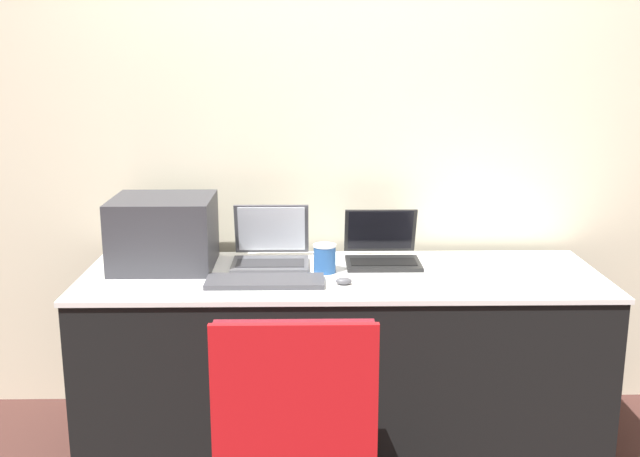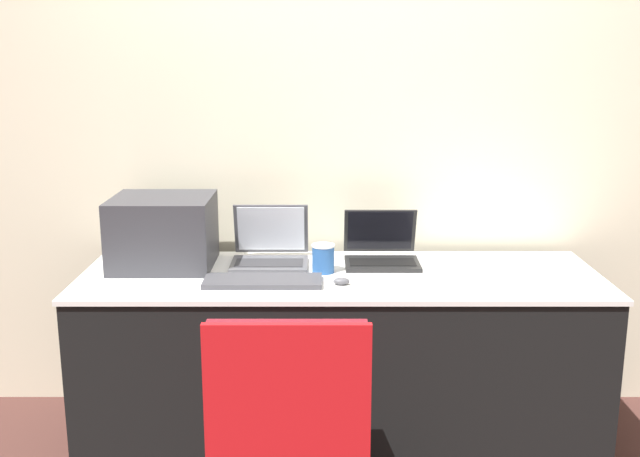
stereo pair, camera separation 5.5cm
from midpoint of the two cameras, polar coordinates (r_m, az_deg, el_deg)
wall_back at (r=3.36m, az=2.01°, el=7.84°), size 8.00×0.05×2.60m
table at (r=3.16m, az=2.14°, el=-9.93°), size 2.10×0.69×0.74m
printer at (r=3.16m, az=-11.28°, el=-0.04°), size 0.41×0.37×0.29m
laptop_left at (r=3.17m, az=-3.22°, el=-1.72°), size 0.32×0.29×0.24m
laptop_right at (r=3.19m, az=5.30°, el=-1.75°), size 0.31×0.30×0.22m
external_keyboard at (r=2.91m, az=-3.72°, el=-4.02°), size 0.46×0.17×0.02m
coffee_cup at (r=3.03m, az=0.88°, el=-2.29°), size 0.09×0.09×0.12m
mouse at (r=2.89m, az=2.36°, el=-4.04°), size 0.06×0.04×0.03m
chair at (r=2.40m, az=-1.59°, el=-13.29°), size 0.50×0.45×0.85m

